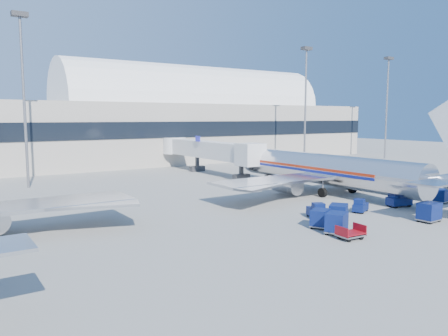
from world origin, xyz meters
TOP-DOWN VIEW (x-y plane):
  - ground at (0.00, 0.00)m, footprint 260.00×260.00m
  - terminal at (-13.60, 55.96)m, footprint 170.00×28.15m
  - airliner_main at (10.00, 4.51)m, footprint 32.00×37.26m
  - jetbridge_near at (7.60, 30.81)m, footprint 4.40×27.50m
  - mast_west at (-20.00, 30.00)m, footprint 2.00×1.20m
  - mast_east at (30.00, 30.00)m, footprint 2.00×1.20m
  - mast_far_east at (55.00, 30.00)m, footprint 2.00×1.20m
  - barrier_near at (18.00, 2.00)m, footprint 3.00×0.55m
  - barrier_mid at (21.30, 2.00)m, footprint 3.00×0.55m
  - barrier_far at (24.60, 2.00)m, footprint 3.00×0.55m
  - tug_lead at (4.48, -4.29)m, footprint 2.35×1.80m
  - tug_right at (9.98, -4.71)m, footprint 2.72×1.75m
  - tug_left at (-1.07, -3.86)m, footprint 2.05×2.61m
  - cart_train_a at (-0.93, -6.33)m, footprint 2.44×2.31m
  - cart_train_b at (-3.28, -6.43)m, footprint 2.21×2.02m
  - cart_train_c at (-3.62, -8.55)m, footprint 2.42×2.22m
  - cart_solo_near at (6.36, -10.33)m, footprint 2.03×1.59m
  - cart_solo_far at (15.76, -6.08)m, footprint 1.83×1.47m
  - cart_open_red at (-3.90, -10.24)m, footprint 2.10×1.55m

SIDE VIEW (x-z plane):
  - ground at x=0.00m, z-range 0.00..0.00m
  - cart_open_red at x=-3.90m, z-range 0.12..0.65m
  - barrier_near at x=18.00m, z-range 0.00..0.90m
  - barrier_mid at x=21.30m, z-range 0.00..0.90m
  - barrier_far at x=24.60m, z-range 0.00..0.90m
  - tug_lead at x=4.48m, z-range -0.06..1.31m
  - tug_left at x=-1.07m, z-range -0.07..1.46m
  - tug_right at x=9.98m, z-range -0.07..1.56m
  - cart_solo_far at x=15.76m, z-range 0.05..1.55m
  - cart_train_b at x=-3.28m, z-range 0.05..1.62m
  - cart_train_a at x=-0.93m, z-range 0.06..1.77m
  - cart_train_c at x=-3.62m, z-range 0.06..1.78m
  - cart_solo_near at x=6.36m, z-range 0.06..1.80m
  - airliner_main at x=10.00m, z-range -3.11..8.96m
  - jetbridge_near at x=7.60m, z-range 0.80..7.05m
  - terminal at x=-13.60m, z-range -2.98..18.02m
  - mast_west at x=-20.00m, z-range 3.49..26.09m
  - mast_east at x=30.00m, z-range 3.49..26.09m
  - mast_far_east at x=55.00m, z-range 3.49..26.09m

